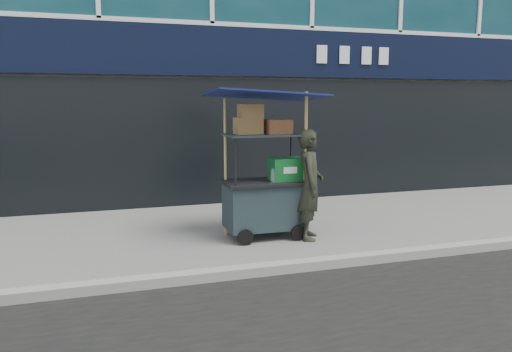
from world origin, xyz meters
name	(u,v)px	position (x,y,z in m)	size (l,w,h in m)	color
ground	(286,266)	(0.00, 0.00, 0.00)	(80.00, 80.00, 0.00)	slate
curb	(292,267)	(0.00, -0.20, 0.06)	(80.00, 0.18, 0.12)	gray
vendor_cart	(266,186)	(0.19, 1.34, 0.76)	(1.60, 1.13, 2.16)	black
vendor_man	(310,185)	(0.76, 1.05, 0.80)	(0.58, 0.38, 1.60)	#25281D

